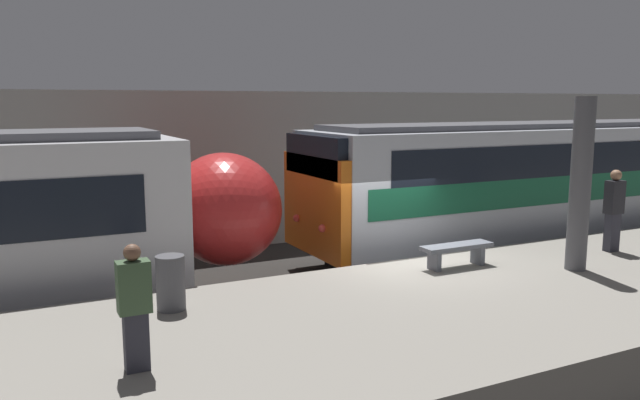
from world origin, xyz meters
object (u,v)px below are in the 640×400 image
trash_bin (171,283)px  person_walking (135,305)px  support_pillar_near (580,185)px  person_waiting (614,208)px  train_boxy (602,180)px  platform_bench (457,250)px

trash_bin → person_walking: bearing=-113.6°
person_walking → trash_bin: 2.23m
support_pillar_near → person_waiting: size_ratio=1.87×
train_boxy → person_walking: bearing=-159.4°
train_boxy → person_walking: (-14.55, -5.46, -0.05)m
train_boxy → platform_bench: (-8.15, -3.41, -0.51)m
person_walking → train_boxy: bearing=20.6°
platform_bench → person_walking: bearing=-162.3°
support_pillar_near → person_waiting: bearing=20.9°
support_pillar_near → trash_bin: 7.64m
train_boxy → person_waiting: 5.79m
person_walking → support_pillar_near: bearing=6.2°
person_waiting → support_pillar_near: bearing=-159.1°
person_waiting → platform_bench: (-3.81, 0.43, -0.59)m
person_waiting → person_walking: 10.35m
person_waiting → trash_bin: person_waiting is taller
train_boxy → trash_bin: size_ratio=22.82×
train_boxy → person_walking: train_boxy is taller
person_walking → platform_bench: person_walking is taller
support_pillar_near → platform_bench: support_pillar_near is taller
person_waiting → platform_bench: 3.88m
train_boxy → person_waiting: train_boxy is taller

